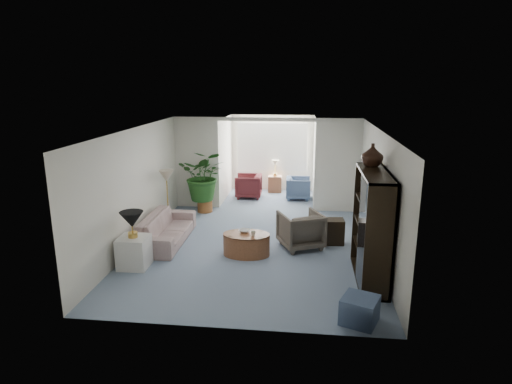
# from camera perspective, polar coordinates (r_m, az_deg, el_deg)

# --- Properties ---
(floor) EXTENTS (6.00, 6.00, 0.00)m
(floor) POSITION_cam_1_polar(r_m,az_deg,el_deg) (9.23, -0.42, -7.56)
(floor) COLOR #899AB5
(floor) RESTS_ON ground
(sunroom_floor) EXTENTS (2.60, 2.60, 0.00)m
(sunroom_floor) POSITION_cam_1_polar(r_m,az_deg,el_deg) (13.10, 1.73, -0.85)
(sunroom_floor) COLOR #899AB5
(sunroom_floor) RESTS_ON ground
(back_pier_left) EXTENTS (1.20, 0.12, 2.50)m
(back_pier_left) POSITION_cam_1_polar(r_m,az_deg,el_deg) (12.07, -7.72, 3.78)
(back_pier_left) COLOR white
(back_pier_left) RESTS_ON ground
(back_pier_right) EXTENTS (1.20, 0.12, 2.50)m
(back_pier_right) POSITION_cam_1_polar(r_m,az_deg,el_deg) (11.74, 10.62, 3.37)
(back_pier_right) COLOR white
(back_pier_right) RESTS_ON ground
(back_header) EXTENTS (2.60, 0.12, 0.10)m
(back_header) POSITION_cam_1_polar(r_m,az_deg,el_deg) (11.58, 1.36, 9.46)
(back_header) COLOR white
(back_header) RESTS_ON back_pier_left
(window_pane) EXTENTS (2.20, 0.02, 1.50)m
(window_pane) POSITION_cam_1_polar(r_m,az_deg,el_deg) (13.87, 2.15, 5.92)
(window_pane) COLOR white
(window_blinds) EXTENTS (2.20, 0.02, 1.50)m
(window_blinds) POSITION_cam_1_polar(r_m,az_deg,el_deg) (13.84, 2.14, 5.90)
(window_blinds) COLOR white
(framed_picture) EXTENTS (0.04, 0.50, 0.40)m
(framed_picture) POSITION_cam_1_polar(r_m,az_deg,el_deg) (8.70, 15.80, 2.22)
(framed_picture) COLOR #C0B299
(sofa) EXTENTS (0.85, 2.11, 0.61)m
(sofa) POSITION_cam_1_polar(r_m,az_deg,el_deg) (9.76, -11.62, -4.71)
(sofa) COLOR #BBAC9E
(sofa) RESTS_ON ground
(end_table) EXTENTS (0.55, 0.55, 0.60)m
(end_table) POSITION_cam_1_polar(r_m,az_deg,el_deg) (8.65, -15.63, -7.57)
(end_table) COLOR white
(end_table) RESTS_ON ground
(table_lamp) EXTENTS (0.44, 0.44, 0.30)m
(table_lamp) POSITION_cam_1_polar(r_m,az_deg,el_deg) (8.43, -15.93, -3.48)
(table_lamp) COLOR black
(table_lamp) RESTS_ON end_table
(floor_lamp) EXTENTS (0.36, 0.36, 0.28)m
(floor_lamp) POSITION_cam_1_polar(r_m,az_deg,el_deg) (10.55, -11.63, 2.07)
(floor_lamp) COLOR beige
(floor_lamp) RESTS_ON ground
(coffee_table) EXTENTS (1.19, 1.19, 0.45)m
(coffee_table) POSITION_cam_1_polar(r_m,az_deg,el_deg) (8.91, -1.26, -6.85)
(coffee_table) COLOR #985937
(coffee_table) RESTS_ON ground
(coffee_bowl) EXTENTS (0.28, 0.28, 0.06)m
(coffee_bowl) POSITION_cam_1_polar(r_m,az_deg,el_deg) (8.92, -1.50, -5.09)
(coffee_bowl) COLOR silver
(coffee_bowl) RESTS_ON coffee_table
(coffee_cup) EXTENTS (0.13, 0.13, 0.10)m
(coffee_cup) POSITION_cam_1_polar(r_m,az_deg,el_deg) (8.70, -0.37, -5.45)
(coffee_cup) COLOR beige
(coffee_cup) RESTS_ON coffee_table
(wingback_chair) EXTENTS (1.09, 1.11, 0.77)m
(wingback_chair) POSITION_cam_1_polar(r_m,az_deg,el_deg) (9.30, 5.85, -4.94)
(wingback_chair) COLOR #696052
(wingback_chair) RESTS_ON ground
(side_table_dark) EXTENTS (0.48, 0.39, 0.54)m
(side_table_dark) POSITION_cam_1_polar(r_m,az_deg,el_deg) (9.64, 10.04, -5.09)
(side_table_dark) COLOR black
(side_table_dark) RESTS_ON ground
(entertainment_cabinet) EXTENTS (0.47, 1.76, 1.95)m
(entertainment_cabinet) POSITION_cam_1_polar(r_m,az_deg,el_deg) (7.89, 14.90, -4.40)
(entertainment_cabinet) COLOR black
(entertainment_cabinet) RESTS_ON ground
(cabinet_urn) EXTENTS (0.39, 0.39, 0.41)m
(cabinet_urn) POSITION_cam_1_polar(r_m,az_deg,el_deg) (8.09, 14.95, 4.70)
(cabinet_urn) COLOR black
(cabinet_urn) RESTS_ON entertainment_cabinet
(ottoman) EXTENTS (0.64, 0.64, 0.39)m
(ottoman) POSITION_cam_1_polar(r_m,az_deg,el_deg) (6.78, 13.38, -14.76)
(ottoman) COLOR #4A617F
(ottoman) RESTS_ON ground
(plant_pot) EXTENTS (0.40, 0.40, 0.32)m
(plant_pot) POSITION_cam_1_polar(r_m,az_deg,el_deg) (11.84, -6.68, -1.81)
(plant_pot) COLOR #9C5C2D
(plant_pot) RESTS_ON ground
(house_plant) EXTENTS (1.23, 1.06, 1.36)m
(house_plant) POSITION_cam_1_polar(r_m,az_deg,el_deg) (11.64, -6.80, 2.17)
(house_plant) COLOR #24571D
(house_plant) RESTS_ON plant_pot
(sunroom_chair_blue) EXTENTS (0.74, 0.72, 0.65)m
(sunroom_chair_blue) POSITION_cam_1_polar(r_m,az_deg,el_deg) (13.04, 5.55, 0.50)
(sunroom_chair_blue) COLOR #4A617F
(sunroom_chair_blue) RESTS_ON ground
(sunroom_chair_maroon) EXTENTS (0.79, 0.77, 0.70)m
(sunroom_chair_maroon) POSITION_cam_1_polar(r_m,az_deg,el_deg) (13.14, -1.00, 0.78)
(sunroom_chair_maroon) COLOR maroon
(sunroom_chair_maroon) RESTS_ON ground
(sunroom_table) EXTENTS (0.43, 0.34, 0.51)m
(sunroom_table) POSITION_cam_1_polar(r_m,az_deg,el_deg) (13.82, 2.49, 1.06)
(sunroom_table) COLOR #985937
(sunroom_table) RESTS_ON ground
(shelf_clutter) EXTENTS (0.30, 1.05, 1.06)m
(shelf_clutter) POSITION_cam_1_polar(r_m,az_deg,el_deg) (7.66, 14.78, -4.96)
(shelf_clutter) COLOR #2F2B24
(shelf_clutter) RESTS_ON entertainment_cabinet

